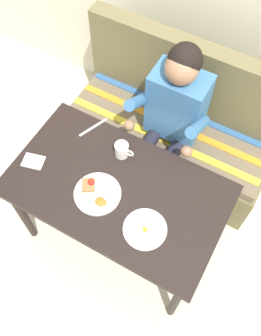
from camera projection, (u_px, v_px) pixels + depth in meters
The scene contains 9 objects.
ground_plane at pixel (120, 235), 2.70m from camera, with size 8.00×8.00×0.00m, color beige.
table at pixel (118, 194), 2.14m from camera, with size 1.20×0.70×0.73m.
couch at pixel (172, 131), 2.75m from camera, with size 1.44×0.56×1.00m.
person at pixel (172, 115), 2.31m from camera, with size 0.45×0.61×1.21m.
plate_breakfast at pixel (97, 193), 2.04m from camera, with size 0.26×0.26×0.05m.
plate_eggs at pixel (145, 229), 1.94m from camera, with size 0.23×0.23×0.04m.
coffee_mug at pixel (122, 150), 2.14m from camera, with size 0.12×0.08×0.09m.
napkin at pixel (33, 161), 2.15m from camera, with size 0.12×0.09×0.01m, color silver.
knife at pixel (93, 127), 2.27m from camera, with size 0.01×0.20×0.01m, color silver.
Camera 1 is at (0.53, -0.79, 2.58)m, focal length 40.68 mm.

